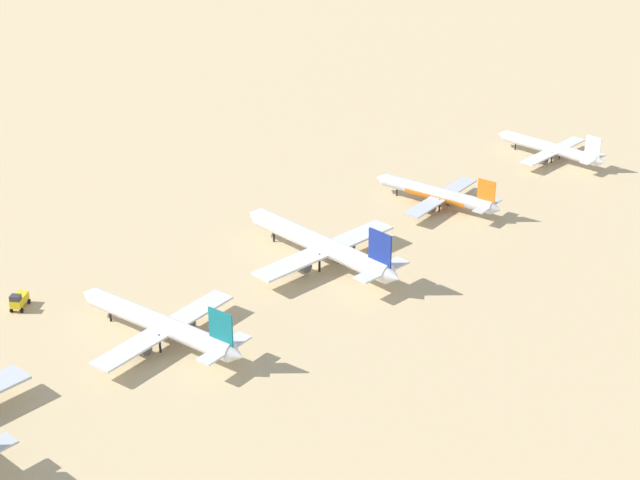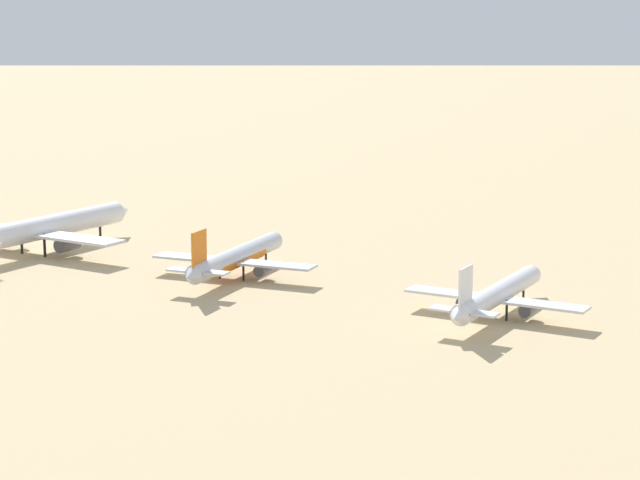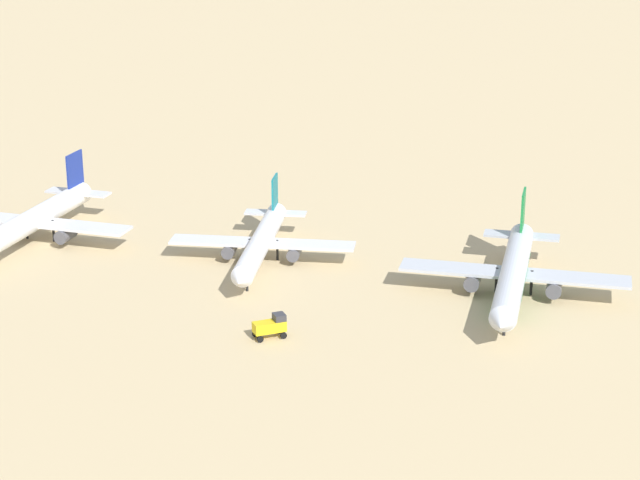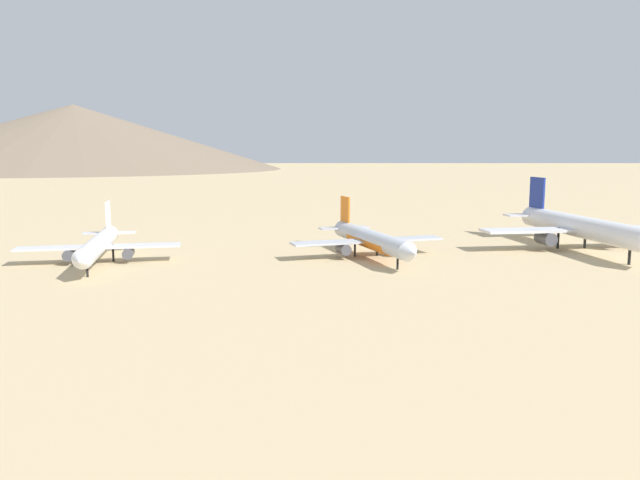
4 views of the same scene
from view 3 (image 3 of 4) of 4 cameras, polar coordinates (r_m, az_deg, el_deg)
ground_plane at (r=231.83m, az=-13.55°, el=-0.27°), size 1800.00×1800.00×0.00m
parked_jet_2 at (r=232.03m, az=-14.21°, el=0.94°), size 49.24×40.01×14.20m
parked_jet_3 at (r=214.80m, az=-2.96°, el=-0.09°), size 43.76×35.66×12.62m
parked_jet_4 at (r=200.23m, az=9.68°, el=-1.64°), size 49.38×39.98×14.28m
service_truck at (r=182.85m, az=-2.48°, el=-4.31°), size 5.08×5.65×3.90m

